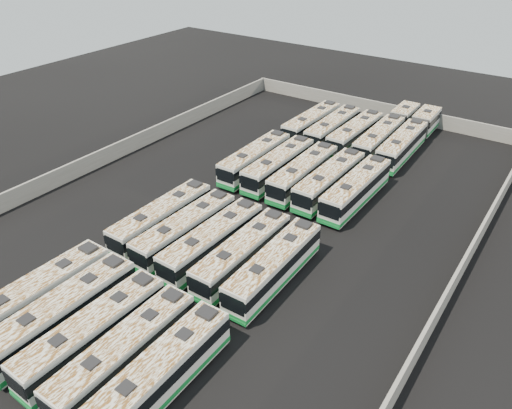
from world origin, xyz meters
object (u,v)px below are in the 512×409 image
bus_midfront_left (185,230)px  bus_back_center (355,134)px  bus_midfront_center (212,241)px  bus_midfront_far_left (162,218)px  bus_midback_far_right (356,189)px  bus_back_right (388,131)px  bus_back_far_right (410,137)px  bus_back_left (333,128)px  bus_midfront_right (243,254)px  bus_front_left (63,313)px  bus_front_far_right (159,375)px  bus_back_far_left (312,123)px  bus_midback_left (279,165)px  bus_midfront_far_right (274,267)px  bus_midback_far_left (255,159)px  bus_front_center (93,333)px  bus_front_right (125,353)px  bus_midback_center (303,173)px  bus_front_far_left (38,296)px  bus_midback_right (329,181)px

bus_midfront_left → bus_back_center: bearing=84.9°
bus_midfront_left → bus_midfront_center: bearing=1.3°
bus_midfront_far_left → bus_midback_far_right: 21.60m
bus_back_right → bus_back_far_right: bearing=-3.2°
bus_midfront_far_left → bus_back_far_right: size_ratio=0.64×
bus_back_left → bus_midfront_right: bearing=-78.1°
bus_front_left → bus_back_far_right: 49.87m
bus_midfront_right → bus_back_far_right: bus_back_far_right is taller
bus_back_right → bus_midfront_far_left: bearing=-107.7°
bus_back_left → bus_back_center: bearing=-0.0°
bus_front_far_right → bus_midfront_far_left: size_ratio=1.00×
bus_back_far_left → bus_back_right: bearing=19.5°
bus_front_far_right → bus_back_far_left: bearing=106.2°
bus_midback_left → bus_back_right: 18.99m
bus_midfront_far_right → bus_front_left: bearing=-126.8°
bus_midback_far_right → bus_midback_far_left: bearing=-179.3°
bus_midback_far_left → bus_midback_far_right: bus_midback_far_right is taller
bus_front_center → bus_front_right: (3.39, -0.00, -0.01)m
bus_front_right → bus_back_right: bus_back_right is taller
bus_midfront_center → bus_back_center: bus_midfront_center is taller
bus_midfront_far_left → bus_midback_far_left: bearing=90.3°
bus_front_center → bus_midfront_far_right: 15.82m
bus_back_far_left → bus_back_center: size_ratio=1.00×
bus_midfront_far_right → bus_front_right: bearing=-104.3°
bus_midback_center → bus_back_center: size_ratio=1.01×
bus_back_far_right → bus_back_left: bearing=-163.1°
bus_midfront_far_left → bus_midfront_right: 10.24m
bus_back_center → bus_back_right: 4.82m
bus_midback_far_right → bus_back_far_left: size_ratio=1.02×
bus_midfront_far_right → bus_midback_center: size_ratio=0.98×
bus_midback_far_right → bus_front_far_left: bearing=-113.2°
bus_front_left → bus_midback_left: bus_front_left is taller
bus_midfront_far_left → bus_midback_center: 18.09m
bus_front_left → bus_midfront_center: bus_front_left is taller
bus_midfront_far_right → bus_back_far_right: 34.54m
bus_front_far_right → bus_midback_left: (-10.31, 31.29, 0.02)m
bus_midback_center → bus_back_far_left: (-6.88, 14.35, -0.02)m
bus_front_right → bus_front_far_right: 3.40m
bus_front_far_right → bus_midfront_center: (-6.86, 14.23, 0.01)m
bus_midfront_left → bus_midback_center: 17.33m
bus_midback_far_left → bus_back_far_left: bearing=88.9°
bus_back_left → bus_back_right: (6.85, 3.46, -0.01)m
bus_front_center → bus_front_right: size_ratio=1.01×
bus_midfront_far_left → bus_midfront_center: bearing=-1.9°
bus_midfront_far_left → bus_midfront_far_right: 13.64m
bus_midback_right → bus_back_right: size_ratio=0.66×
bus_midback_far_right → bus_back_far_right: bus_midback_far_right is taller
bus_front_right → bus_back_far_left: size_ratio=0.99×
bus_back_left → bus_midback_far_left: bearing=-104.0°
bus_midback_far_right → bus_back_left: bus_midback_far_right is taller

